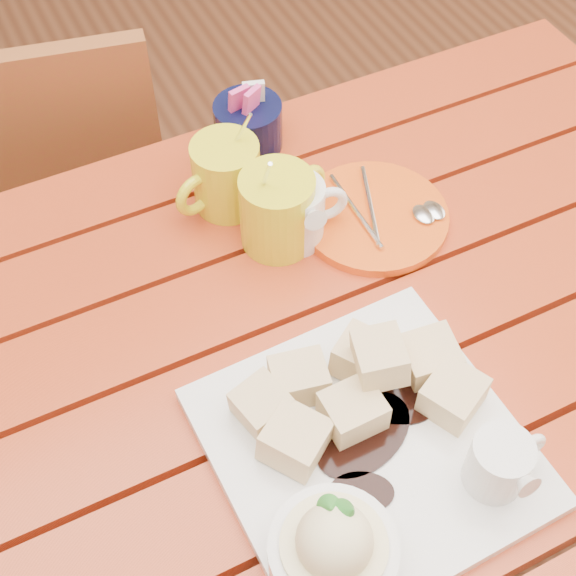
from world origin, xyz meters
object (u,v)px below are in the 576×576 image
orange_saucer (375,216)px  chair_far (49,206)px  table (318,404)px  coffee_mug_right (279,208)px  coffee_mug_left (225,175)px  dessert_plate (364,462)px

orange_saucer → chair_far: size_ratio=0.21×
table → coffee_mug_right: (0.03, 0.17, 0.16)m
orange_saucer → table: bearing=-136.0°
coffee_mug_left → chair_far: bearing=99.8°
table → chair_far: bearing=106.9°
orange_saucer → chair_far: bearing=125.4°
coffee_mug_left → chair_far: (-0.19, 0.37, -0.32)m
table → dessert_plate: 0.20m
dessert_plate → orange_saucer: 0.34m
coffee_mug_left → table: bearing=-106.7°
table → chair_far: size_ratio=1.40×
table → coffee_mug_right: bearing=79.2°
dessert_plate → chair_far: size_ratio=0.35×
chair_far → dessert_plate: bearing=113.5°
coffee_mug_left → coffee_mug_right: 0.09m
coffee_mug_right → orange_saucer: coffee_mug_right is taller
table → orange_saucer: (0.15, 0.15, 0.11)m
table → chair_far: (-0.19, 0.62, -0.16)m
table → chair_far: chair_far is taller
chair_far → coffee_mug_right: bearing=127.9°
table → coffee_mug_right: coffee_mug_right is taller
dessert_plate → coffee_mug_right: size_ratio=2.01×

